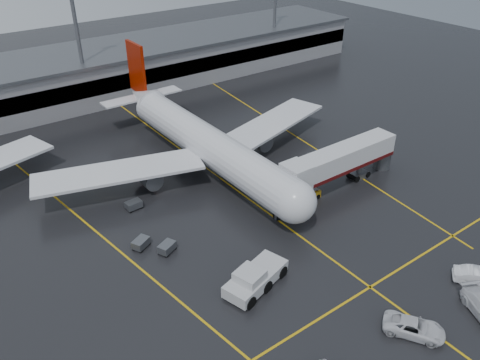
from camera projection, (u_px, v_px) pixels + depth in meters
ground at (243, 195)px, 65.35m from camera, size 220.00×220.00×0.00m
apron_line_centre at (243, 195)px, 65.35m from camera, size 0.25×90.00×0.02m
apron_line_stop at (370, 287)px, 50.12m from camera, size 60.00×0.25×0.02m
apron_line_left at (71, 211)px, 62.09m from camera, size 9.99×69.35×0.02m
apron_line_right at (294, 135)px, 81.42m from camera, size 7.57×69.64×0.02m
terminal at (99, 72)px, 96.31m from camera, size 122.00×19.00×8.60m
light_mast_mid at (77, 29)px, 84.46m from camera, size 3.00×1.20×25.45m
light_mast_right at (275, 0)px, 107.35m from camera, size 3.00×1.20×25.45m
main_airliner at (203, 141)px, 69.91m from camera, size 48.80×45.60×14.10m
jet_bridge at (341, 161)px, 65.22m from camera, size 19.90×3.40×6.05m
pushback_tractor at (255, 279)px, 49.66m from camera, size 8.10×5.04×2.70m
belt_loader at (308, 196)px, 64.09m from camera, size 3.56×1.86×2.19m
service_van_a at (414, 327)px, 44.51m from camera, size 5.18×6.07×1.55m
service_van_c at (479, 277)px, 50.22m from camera, size 4.48×5.13×1.68m
baggage_cart_a at (167, 247)px, 54.75m from camera, size 2.36×2.01×1.12m
baggage_cart_b at (141, 243)px, 55.43m from camera, size 2.37×2.07×1.12m
baggage_cart_c at (134, 205)px, 62.20m from camera, size 2.07×1.41×1.12m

